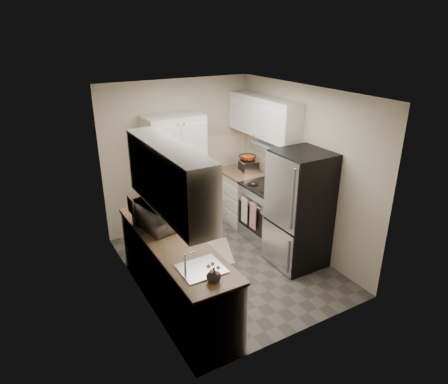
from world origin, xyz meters
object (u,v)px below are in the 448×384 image
object	(u,v)px
pantry_cabinet	(176,177)
wine_bottle	(144,204)
refrigerator	(299,210)
toaster_oven	(248,166)
electric_range	(267,212)
microwave	(158,215)

from	to	relation	value
pantry_cabinet	wine_bottle	world-z (taller)	pantry_cabinet
refrigerator	pantry_cabinet	bearing A→B (deg)	123.46
refrigerator	toaster_oven	xyz separation A→B (m)	(0.15, 1.57, 0.17)
pantry_cabinet	electric_range	bearing A→B (deg)	-38.22
refrigerator	wine_bottle	world-z (taller)	refrigerator
microwave	toaster_oven	size ratio (longest dim) A/B	1.74
microwave	toaster_oven	world-z (taller)	microwave
pantry_cabinet	electric_range	size ratio (longest dim) A/B	1.77
microwave	pantry_cabinet	bearing A→B (deg)	-43.03
electric_range	wine_bottle	distance (m)	2.11
microwave	wine_bottle	xyz separation A→B (m)	(-0.03, 0.44, -0.02)
pantry_cabinet	refrigerator	xyz separation A→B (m)	(1.14, -1.73, -0.15)
refrigerator	wine_bottle	xyz separation A→B (m)	(-1.99, 0.81, 0.22)
electric_range	toaster_oven	world-z (taller)	electric_range
microwave	wine_bottle	world-z (taller)	microwave
wine_bottle	toaster_oven	xyz separation A→B (m)	(2.14, 0.76, -0.05)
pantry_cabinet	wine_bottle	bearing A→B (deg)	-132.98
electric_range	refrigerator	distance (m)	0.88
refrigerator	wine_bottle	size ratio (longest dim) A/B	5.83
refrigerator	toaster_oven	size ratio (longest dim) A/B	4.93
electric_range	refrigerator	world-z (taller)	refrigerator
electric_range	microwave	xyz separation A→B (m)	(-1.99, -0.42, 0.61)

